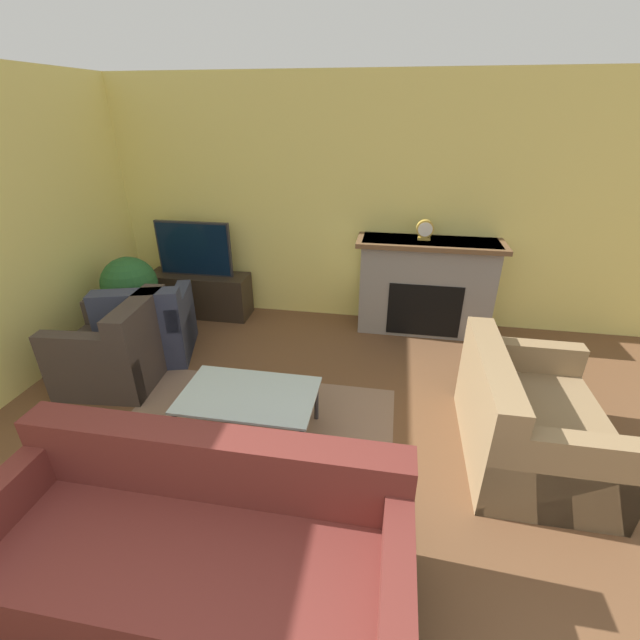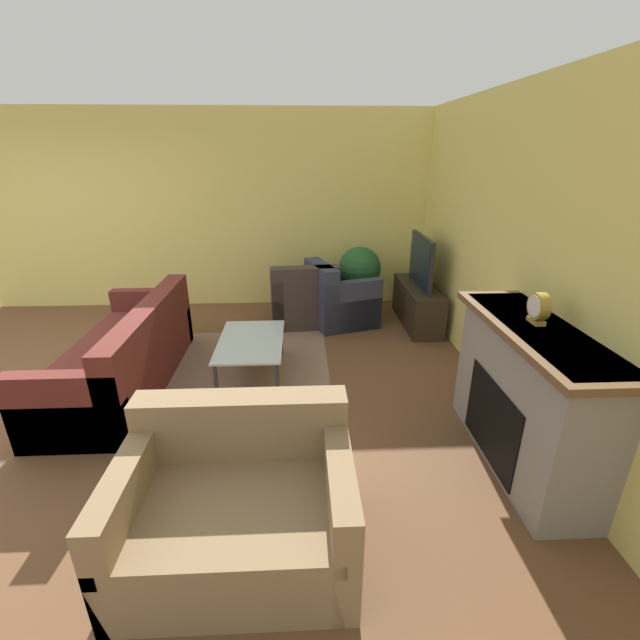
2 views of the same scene
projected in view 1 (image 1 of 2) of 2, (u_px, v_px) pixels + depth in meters
The scene contains 12 objects.
wall_back at pixel (333, 205), 4.85m from camera, with size 8.10×0.06×2.70m.
area_rug at pixel (247, 445), 3.31m from camera, with size 2.23×1.84×0.00m.
fireplace at pixel (425, 285), 4.81m from camera, with size 1.56×0.51×1.07m.
tv_stand at pixel (200, 294), 5.32m from camera, with size 1.23×0.39×0.53m.
tv at pixel (194, 249), 5.05m from camera, with size 0.91×0.06×0.65m.
couch_sectional at pixel (198, 549), 2.22m from camera, with size 2.14×0.86×0.82m.
couch_loveseat at pixel (527, 423), 3.10m from camera, with size 0.92×1.26×0.82m.
armchair_by_window at pixel (117, 351), 4.00m from camera, with size 0.90×0.92×0.82m.
armchair_accent at pixel (149, 329), 4.41m from camera, with size 1.00×0.98×0.82m.
coffee_table at pixel (249, 398), 3.27m from camera, with size 1.03×0.64×0.39m.
potted_plant at pixel (130, 287), 4.59m from camera, with size 0.58×0.58×0.94m.
mantel_clock at pixel (425, 230), 4.54m from camera, with size 0.18×0.07×0.21m.
Camera 1 is at (0.70, -0.10, 2.35)m, focal length 24.00 mm.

